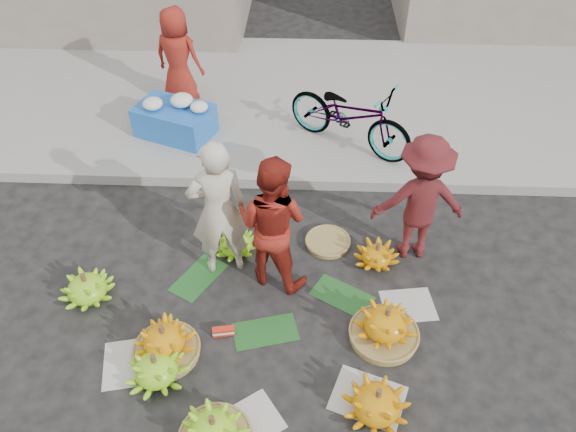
{
  "coord_description": "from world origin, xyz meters",
  "views": [
    {
      "loc": [
        0.27,
        -3.6,
        4.76
      ],
      "look_at": [
        0.09,
        0.8,
        0.7
      ],
      "focal_mm": 35.0,
      "sensor_mm": 36.0,
      "label": 1
    }
  ],
  "objects_px": {
    "banana_bunch_0": "(165,342)",
    "bicycle": "(350,115)",
    "banana_bunch_4": "(385,325)",
    "vendor_cream": "(218,210)",
    "flower_table": "(175,119)"
  },
  "relations": [
    {
      "from": "flower_table",
      "to": "bicycle",
      "type": "xyz_separation_m",
      "value": [
        2.46,
        -0.18,
        0.24
      ]
    },
    {
      "from": "vendor_cream",
      "to": "flower_table",
      "type": "height_order",
      "value": "vendor_cream"
    },
    {
      "from": "banana_bunch_0",
      "to": "vendor_cream",
      "type": "distance_m",
      "value": 1.42
    },
    {
      "from": "flower_table",
      "to": "vendor_cream",
      "type": "bearing_deg",
      "value": -47.01
    },
    {
      "from": "banana_bunch_0",
      "to": "bicycle",
      "type": "distance_m",
      "value": 3.96
    },
    {
      "from": "banana_bunch_0",
      "to": "vendor_cream",
      "type": "relative_size",
      "value": 0.39
    },
    {
      "from": "banana_bunch_4",
      "to": "bicycle",
      "type": "xyz_separation_m",
      "value": [
        -0.25,
        3.17,
        0.41
      ]
    },
    {
      "from": "banana_bunch_0",
      "to": "vendor_cream",
      "type": "xyz_separation_m",
      "value": [
        0.42,
        1.19,
        0.67
      ]
    },
    {
      "from": "banana_bunch_0",
      "to": "vendor_cream",
      "type": "bearing_deg",
      "value": 70.61
    },
    {
      "from": "flower_table",
      "to": "banana_bunch_4",
      "type": "bearing_deg",
      "value": -30.0
    },
    {
      "from": "banana_bunch_0",
      "to": "bicycle",
      "type": "xyz_separation_m",
      "value": [
        1.9,
        3.45,
        0.42
      ]
    },
    {
      "from": "vendor_cream",
      "to": "flower_table",
      "type": "distance_m",
      "value": 2.67
    },
    {
      "from": "banana_bunch_4",
      "to": "bicycle",
      "type": "relative_size",
      "value": 0.42
    },
    {
      "from": "banana_bunch_4",
      "to": "vendor_cream",
      "type": "distance_m",
      "value": 2.06
    },
    {
      "from": "banana_bunch_4",
      "to": "vendor_cream",
      "type": "xyz_separation_m",
      "value": [
        -1.73,
        0.91,
        0.65
      ]
    }
  ]
}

